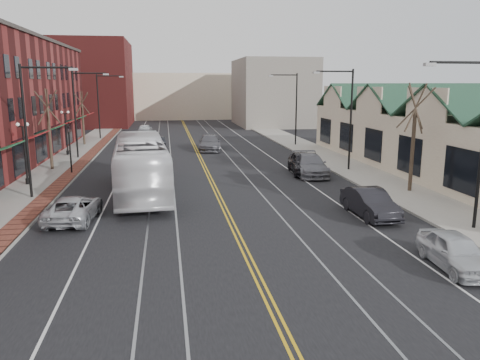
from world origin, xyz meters
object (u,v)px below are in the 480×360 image
object	(u,v)px
parked_suv	(74,208)
parked_car_d	(304,163)
parked_car_b	(370,203)
transit_bus	(141,165)
parked_car_a	(455,251)
parked_car_c	(310,165)

from	to	relation	value
parked_suv	parked_car_d	xyz separation A→B (m)	(15.54, 10.66, 0.19)
parked_car_b	parked_car_d	distance (m)	12.33
transit_bus	parked_car_a	xyz separation A→B (m)	(12.54, -14.84, -1.15)
transit_bus	parked_car_c	size ratio (longest dim) A/B	2.36
parked_car_a	parked_car_d	xyz separation A→B (m)	(-0.20, 19.62, 0.17)
parked_suv	parked_car_c	world-z (taller)	parked_car_c
parked_suv	parked_car_b	distance (m)	15.63
transit_bus	parked_car_c	distance (m)	13.38
parked_suv	parked_car_a	xyz separation A→B (m)	(15.74, -8.96, 0.03)
parked_car_b	parked_car_d	xyz separation A→B (m)	(0.00, 12.33, 0.11)
transit_bus	parked_car_b	xyz separation A→B (m)	(12.34, -7.56, -1.09)
transit_bus	parked_car_a	distance (m)	19.47
parked_car_b	parked_car_d	bearing A→B (deg)	88.84
transit_bus	parked_suv	distance (m)	6.80
parked_car_a	parked_suv	bearing A→B (deg)	155.06
transit_bus	parked_car_d	world-z (taller)	transit_bus
parked_suv	parked_car_a	bearing A→B (deg)	155.36
parked_car_a	parked_car_b	size ratio (longest dim) A/B	0.89
parked_car_a	transit_bus	bearing A→B (deg)	134.89
parked_car_b	parked_car_c	xyz separation A→B (m)	(0.33, 11.72, 0.06)
parked_suv	parked_car_d	distance (m)	18.85
parked_car_d	transit_bus	bearing A→B (deg)	-152.64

